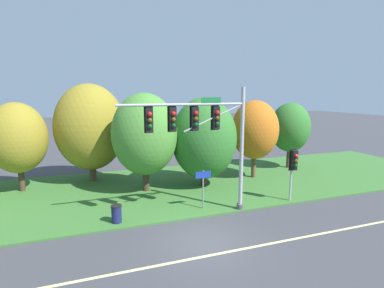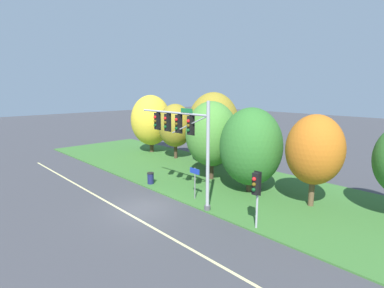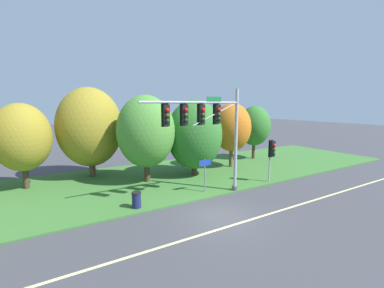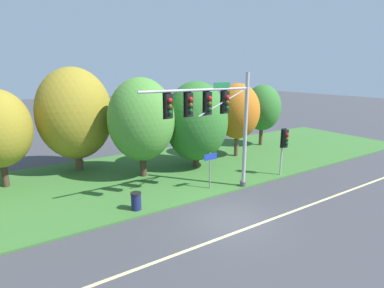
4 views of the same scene
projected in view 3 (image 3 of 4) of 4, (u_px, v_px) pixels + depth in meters
name	position (u px, v px, depth m)	size (l,w,h in m)	color
ground_plane	(221.00, 216.00, 14.05)	(160.00, 160.00, 0.00)	#3D3D42
lane_stripe	(235.00, 224.00, 13.03)	(36.00, 0.16, 0.01)	beige
grass_verge	(160.00, 178.00, 21.04)	(48.00, 11.50, 0.10)	#386B2D
traffic_signal_mast	(208.00, 124.00, 16.13)	(7.01, 0.49, 6.98)	#9EA0A5
pedestrian_signal_near_kerb	(272.00, 151.00, 19.52)	(0.46, 0.55, 3.29)	#9EA0A5
route_sign_post	(205.00, 170.00, 17.45)	(0.93, 0.08, 2.27)	slate
tree_left_of_mast	(22.00, 138.00, 17.83)	(3.81, 3.81, 6.06)	#423021
tree_behind_signpost	(90.00, 127.00, 21.05)	(5.18, 5.18, 7.35)	brown
tree_mid_verge	(146.00, 132.00, 19.51)	(4.41, 4.41, 6.67)	#423021
tree_tall_centre	(195.00, 135.00, 21.52)	(4.65, 4.65, 6.36)	#423021
tree_right_far	(232.00, 127.00, 24.31)	(3.67, 3.67, 6.10)	brown
tree_furthest_back	(254.00, 126.00, 28.13)	(3.48, 3.48, 5.82)	#4C3823
trash_bin	(137.00, 200.00, 14.86)	(0.56, 0.56, 0.93)	#191E4C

